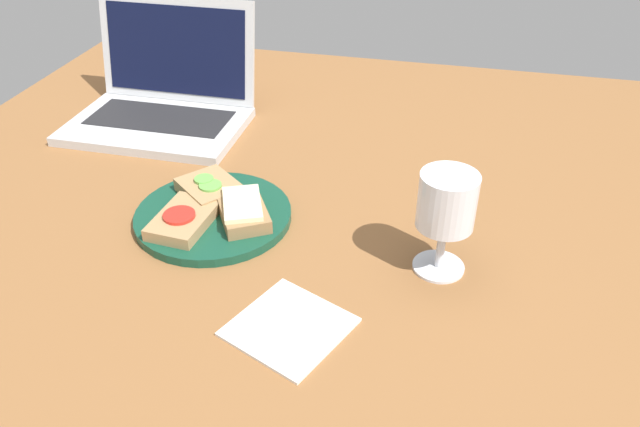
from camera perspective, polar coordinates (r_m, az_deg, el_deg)
wooden_table at (r=96.27cm, az=-2.41°, el=-1.00°), size 140.00×140.00×3.00cm
plate at (r=95.66cm, az=-9.71°, el=-0.18°), size 23.60×23.60×1.39cm
sandwich_with_cucumber at (r=98.87cm, az=-10.04°, el=2.27°), size 12.18×11.95×2.58cm
sandwich_with_tomato at (r=92.70cm, az=-12.35°, el=-0.51°), size 8.10×11.62×2.27cm
sandwich_with_cheese at (r=92.63cm, az=-7.08°, el=0.32°), size 11.02×12.51×2.81cm
wine_glass at (r=81.07cm, az=11.49°, el=0.65°), size 7.58×7.58×14.62cm
laptop at (r=126.17cm, az=-14.16°, el=9.99°), size 32.77×25.90×21.51cm
napkin at (r=76.70cm, az=-2.83°, el=-10.32°), size 16.62×16.64×0.40cm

